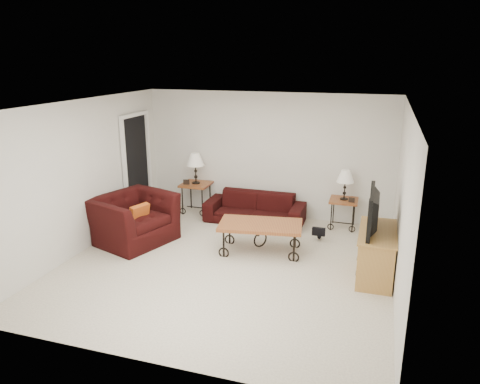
{
  "coord_description": "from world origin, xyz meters",
  "views": [
    {
      "loc": [
        2.16,
        -6.15,
        3.15
      ],
      "look_at": [
        0.0,
        0.7,
        1.0
      ],
      "focal_mm": 33.95,
      "sensor_mm": 36.0,
      "label": 1
    }
  ],
  "objects_px": {
    "sofa": "(255,208)",
    "television": "(379,211)",
    "lamp_left": "(196,168)",
    "side_table_left": "(196,198)",
    "side_table_right": "(343,214)",
    "backpack": "(320,227)",
    "coffee_table": "(260,238)",
    "armchair": "(133,219)",
    "lamp_right": "(345,185)",
    "tv_stand": "(376,253)"
  },
  "relations": [
    {
      "from": "side_table_left",
      "to": "lamp_right",
      "type": "height_order",
      "value": "lamp_right"
    },
    {
      "from": "side_table_right",
      "to": "coffee_table",
      "type": "height_order",
      "value": "side_table_right"
    },
    {
      "from": "side_table_left",
      "to": "backpack",
      "type": "bearing_deg",
      "value": -14.64
    },
    {
      "from": "sofa",
      "to": "lamp_right",
      "type": "distance_m",
      "value": 1.79
    },
    {
      "from": "coffee_table",
      "to": "backpack",
      "type": "distance_m",
      "value": 1.22
    },
    {
      "from": "side_table_left",
      "to": "armchair",
      "type": "distance_m",
      "value": 1.84
    },
    {
      "from": "sofa",
      "to": "television",
      "type": "distance_m",
      "value": 2.96
    },
    {
      "from": "side_table_left",
      "to": "lamp_right",
      "type": "distance_m",
      "value": 3.06
    },
    {
      "from": "lamp_left",
      "to": "lamp_right",
      "type": "height_order",
      "value": "lamp_left"
    },
    {
      "from": "side_table_right",
      "to": "backpack",
      "type": "xyz_separation_m",
      "value": [
        -0.34,
        -0.7,
        -0.05
      ]
    },
    {
      "from": "sofa",
      "to": "lamp_left",
      "type": "height_order",
      "value": "lamp_left"
    },
    {
      "from": "lamp_right",
      "to": "lamp_left",
      "type": "bearing_deg",
      "value": -180.0
    },
    {
      "from": "sofa",
      "to": "television",
      "type": "relative_size",
      "value": 1.82
    },
    {
      "from": "side_table_left",
      "to": "lamp_right",
      "type": "xyz_separation_m",
      "value": [
        3.01,
        0.0,
        0.54
      ]
    },
    {
      "from": "sofa",
      "to": "armchair",
      "type": "distance_m",
      "value": 2.39
    },
    {
      "from": "side_table_left",
      "to": "sofa",
      "type": "bearing_deg",
      "value": -7.77
    },
    {
      "from": "lamp_left",
      "to": "tv_stand",
      "type": "height_order",
      "value": "lamp_left"
    },
    {
      "from": "lamp_left",
      "to": "backpack",
      "type": "relative_size",
      "value": 1.38
    },
    {
      "from": "side_table_left",
      "to": "television",
      "type": "bearing_deg",
      "value": -27.21
    },
    {
      "from": "side_table_right",
      "to": "television",
      "type": "relative_size",
      "value": 0.53
    },
    {
      "from": "side_table_right",
      "to": "tv_stand",
      "type": "height_order",
      "value": "tv_stand"
    },
    {
      "from": "backpack",
      "to": "armchair",
      "type": "bearing_deg",
      "value": -172.01
    },
    {
      "from": "sofa",
      "to": "lamp_left",
      "type": "distance_m",
      "value": 1.49
    },
    {
      "from": "sofa",
      "to": "television",
      "type": "bearing_deg",
      "value": -36.1
    },
    {
      "from": "sofa",
      "to": "coffee_table",
      "type": "bearing_deg",
      "value": -70.7
    },
    {
      "from": "lamp_right",
      "to": "coffee_table",
      "type": "bearing_deg",
      "value": -127.75
    },
    {
      "from": "sofa",
      "to": "backpack",
      "type": "relative_size",
      "value": 4.23
    },
    {
      "from": "lamp_left",
      "to": "backpack",
      "type": "height_order",
      "value": "lamp_left"
    },
    {
      "from": "sofa",
      "to": "backpack",
      "type": "height_order",
      "value": "sofa"
    },
    {
      "from": "side_table_right",
      "to": "lamp_right",
      "type": "height_order",
      "value": "lamp_right"
    },
    {
      "from": "sofa",
      "to": "tv_stand",
      "type": "xyz_separation_m",
      "value": [
        2.34,
        -1.69,
        0.07
      ]
    },
    {
      "from": "lamp_right",
      "to": "tv_stand",
      "type": "relative_size",
      "value": 0.48
    },
    {
      "from": "lamp_left",
      "to": "television",
      "type": "height_order",
      "value": "television"
    },
    {
      "from": "coffee_table",
      "to": "side_table_left",
      "type": "bearing_deg",
      "value": 139.12
    },
    {
      "from": "armchair",
      "to": "tv_stand",
      "type": "relative_size",
      "value": 1.08
    },
    {
      "from": "side_table_left",
      "to": "lamp_left",
      "type": "xyz_separation_m",
      "value": [
        0.0,
        0.0,
        0.63
      ]
    },
    {
      "from": "side_table_left",
      "to": "television",
      "type": "xyz_separation_m",
      "value": [
        3.64,
        -1.87,
        0.7
      ]
    },
    {
      "from": "sofa",
      "to": "lamp_right",
      "type": "bearing_deg",
      "value": 6.07
    },
    {
      "from": "lamp_right",
      "to": "tv_stand",
      "type": "distance_m",
      "value": 2.04
    },
    {
      "from": "sofa",
      "to": "armchair",
      "type": "bearing_deg",
      "value": -137.77
    },
    {
      "from": "lamp_left",
      "to": "television",
      "type": "relative_size",
      "value": 0.59
    },
    {
      "from": "tv_stand",
      "to": "backpack",
      "type": "distance_m",
      "value": 1.54
    },
    {
      "from": "television",
      "to": "backpack",
      "type": "bearing_deg",
      "value": -140.49
    },
    {
      "from": "side_table_right",
      "to": "lamp_left",
      "type": "relative_size",
      "value": 0.9
    },
    {
      "from": "side_table_left",
      "to": "coffee_table",
      "type": "bearing_deg",
      "value": -40.88
    },
    {
      "from": "lamp_right",
      "to": "backpack",
      "type": "height_order",
      "value": "lamp_right"
    },
    {
      "from": "side_table_left",
      "to": "side_table_right",
      "type": "bearing_deg",
      "value": 0.0
    },
    {
      "from": "sofa",
      "to": "armchair",
      "type": "xyz_separation_m",
      "value": [
        -1.77,
        -1.6,
        0.13
      ]
    },
    {
      "from": "tv_stand",
      "to": "side_table_right",
      "type": "bearing_deg",
      "value": 109.07
    },
    {
      "from": "lamp_right",
      "to": "tv_stand",
      "type": "bearing_deg",
      "value": -70.93
    }
  ]
}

